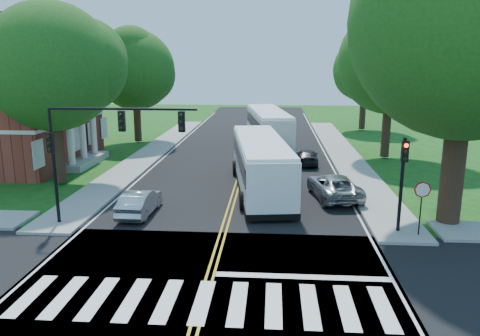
# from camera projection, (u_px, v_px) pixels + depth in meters

# --- Properties ---
(ground) EXTENTS (140.00, 140.00, 0.00)m
(ground) POSITION_uv_depth(u_px,v_px,m) (205.00, 295.00, 16.24)
(ground) COLOR #174110
(ground) RESTS_ON ground
(road) EXTENTS (14.00, 96.00, 0.01)m
(road) POSITION_uv_depth(u_px,v_px,m) (241.00, 173.00, 33.73)
(road) COLOR black
(road) RESTS_ON ground
(cross_road) EXTENTS (60.00, 12.00, 0.01)m
(cross_road) POSITION_uv_depth(u_px,v_px,m) (205.00, 295.00, 16.24)
(cross_road) COLOR black
(cross_road) RESTS_ON ground
(center_line) EXTENTS (0.36, 70.00, 0.01)m
(center_line) POSITION_uv_depth(u_px,v_px,m) (244.00, 161.00, 37.61)
(center_line) COLOR gold
(center_line) RESTS_ON road
(edge_line_w) EXTENTS (0.12, 70.00, 0.01)m
(edge_line_w) POSITION_uv_depth(u_px,v_px,m) (161.00, 160.00, 38.09)
(edge_line_w) COLOR silver
(edge_line_w) RESTS_ON road
(edge_line_e) EXTENTS (0.12, 70.00, 0.01)m
(edge_line_e) POSITION_uv_depth(u_px,v_px,m) (330.00, 162.00, 37.14)
(edge_line_e) COLOR silver
(edge_line_e) RESTS_ON road
(crosswalk) EXTENTS (12.60, 3.00, 0.01)m
(crosswalk) POSITION_uv_depth(u_px,v_px,m) (202.00, 301.00, 15.75)
(crosswalk) COLOR silver
(crosswalk) RESTS_ON road
(stop_bar) EXTENTS (6.60, 0.40, 0.01)m
(stop_bar) POSITION_uv_depth(u_px,v_px,m) (303.00, 277.00, 17.55)
(stop_bar) COLOR silver
(stop_bar) RESTS_ON road
(sidewalk_nw) EXTENTS (2.60, 40.00, 0.15)m
(sidewalk_nw) POSITION_uv_depth(u_px,v_px,m) (152.00, 152.00, 41.10)
(sidewalk_nw) COLOR gray
(sidewalk_nw) RESTS_ON ground
(sidewalk_ne) EXTENTS (2.60, 40.00, 0.15)m
(sidewalk_ne) POSITION_uv_depth(u_px,v_px,m) (343.00, 154.00, 39.93)
(sidewalk_ne) COLOR gray
(sidewalk_ne) RESTS_ON ground
(tree_ne_big) EXTENTS (10.80, 10.80, 14.91)m
(tree_ne_big) POSITION_uv_depth(u_px,v_px,m) (468.00, 22.00, 21.07)
(tree_ne_big) COLOR black
(tree_ne_big) RESTS_ON ground
(tree_west_near) EXTENTS (8.00, 8.00, 11.40)m
(tree_west_near) POSITION_uv_depth(u_px,v_px,m) (52.00, 67.00, 28.95)
(tree_west_near) COLOR black
(tree_west_near) RESTS_ON ground
(tree_west_far) EXTENTS (7.60, 7.60, 10.67)m
(tree_west_far) POSITION_uv_depth(u_px,v_px,m) (135.00, 70.00, 44.58)
(tree_west_far) COLOR black
(tree_west_far) RESTS_ON ground
(tree_east_mid) EXTENTS (8.40, 8.40, 11.93)m
(tree_east_mid) POSITION_uv_depth(u_px,v_px,m) (391.00, 61.00, 36.98)
(tree_east_mid) COLOR black
(tree_east_mid) RESTS_ON ground
(tree_east_far) EXTENTS (7.20, 7.20, 10.34)m
(tree_east_far) POSITION_uv_depth(u_px,v_px,m) (365.00, 70.00, 52.68)
(tree_east_far) COLOR black
(tree_east_far) RESTS_ON ground
(signal_nw) EXTENTS (7.15, 0.46, 5.66)m
(signal_nw) POSITION_uv_depth(u_px,v_px,m) (99.00, 138.00, 21.91)
(signal_nw) COLOR black
(signal_nw) RESTS_ON ground
(signal_ne) EXTENTS (0.30, 0.46, 4.40)m
(signal_ne) POSITION_uv_depth(u_px,v_px,m) (403.00, 172.00, 21.25)
(signal_ne) COLOR black
(signal_ne) RESTS_ON ground
(stop_sign) EXTENTS (0.76, 0.08, 2.53)m
(stop_sign) POSITION_uv_depth(u_px,v_px,m) (422.00, 195.00, 20.96)
(stop_sign) COLOR black
(stop_sign) RESTS_ON ground
(bus_lead) EXTENTS (4.36, 12.78, 3.24)m
(bus_lead) POSITION_uv_depth(u_px,v_px,m) (261.00, 163.00, 28.86)
(bus_lead) COLOR white
(bus_lead) RESTS_ON road
(bus_follow) EXTENTS (4.74, 13.25, 3.36)m
(bus_follow) POSITION_uv_depth(u_px,v_px,m) (268.00, 127.00, 44.03)
(bus_follow) COLOR white
(bus_follow) RESTS_ON road
(hatchback) EXTENTS (1.52, 4.06, 1.33)m
(hatchback) POSITION_uv_depth(u_px,v_px,m) (140.00, 202.00, 24.52)
(hatchback) COLOR #A6A8AC
(hatchback) RESTS_ON road
(suv) EXTENTS (3.14, 5.46, 1.43)m
(suv) POSITION_uv_depth(u_px,v_px,m) (334.00, 186.00, 27.43)
(suv) COLOR #A1A3A8
(suv) RESTS_ON road
(dark_sedan) EXTENTS (1.79, 4.05, 1.16)m
(dark_sedan) POSITION_uv_depth(u_px,v_px,m) (307.00, 157.00, 36.38)
(dark_sedan) COLOR black
(dark_sedan) RESTS_ON road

